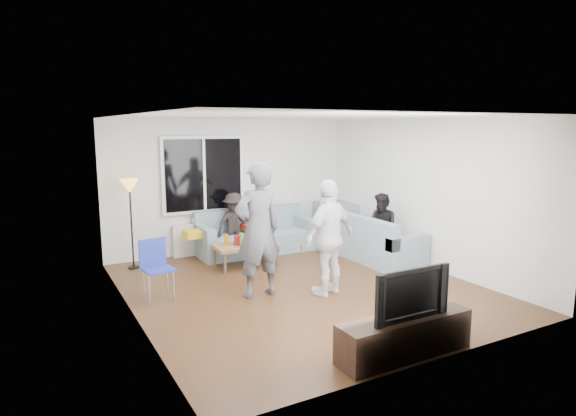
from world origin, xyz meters
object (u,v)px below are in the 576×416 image
sofa_right_section (374,237)px  tv_console (405,336)px  player_left (258,230)px  player_right (329,237)px  spectator_back (234,224)px  floor_lamp (131,224)px  sofa_back_section (256,231)px  side_chair (158,270)px  coffee_table (246,255)px  spectator_right (382,228)px  television (406,292)px

sofa_right_section → tv_console: sofa_right_section is taller
player_left → player_right: player_left is taller
spectator_back → tv_console: (-0.01, -4.80, -0.38)m
spectator_back → tv_console: spectator_back is taller
floor_lamp → tv_console: bearing=-68.6°
sofa_back_section → side_chair: bearing=-143.7°
sofa_back_section → tv_console: size_ratio=1.44×
sofa_back_section → tv_console: bearing=-95.5°
coffee_table → spectator_back: spectator_back is taller
tv_console → spectator_right: bearing=54.4°
sofa_right_section → player_left: size_ratio=1.02×
spectator_right → side_chair: bearing=-100.3°
sofa_back_section → floor_lamp: (-2.35, 0.06, 0.36)m
sofa_right_section → player_right: player_right is taller
sofa_back_section → spectator_right: (1.72, -1.73, 0.21)m
coffee_table → player_left: size_ratio=0.56×
floor_lamp → side_chair: bearing=-90.0°
sofa_right_section → tv_console: size_ratio=1.25×
sofa_right_section → spectator_back: spectator_back is taller
sofa_right_section → floor_lamp: 4.38m
sofa_back_section → spectator_right: 2.45m
sofa_right_section → spectator_back: 2.67m
floor_lamp → television: 5.19m
tv_console → television: (-0.00, 0.00, 0.50)m
player_right → spectator_right: bearing=-168.9°
coffee_table → tv_console: (0.11, -3.97, 0.02)m
side_chair → floor_lamp: size_ratio=0.55×
sofa_back_section → coffee_table: sofa_back_section is taller
coffee_table → side_chair: (-1.78, -0.93, 0.23)m
player_left → spectator_back: bearing=-105.8°
side_chair → television: (1.89, -3.04, 0.29)m
coffee_table → player_right: size_ratio=0.64×
sofa_back_section → player_right: player_right is taller
coffee_table → side_chair: size_ratio=1.28×
spectator_right → tv_console: bearing=-45.9°
coffee_table → spectator_back: size_ratio=0.91×
player_left → player_right: (0.95, -0.42, -0.13)m
sofa_right_section → coffee_table: (-2.29, 0.71, -0.22)m
floor_lamp → player_left: 2.70m
side_chair → floor_lamp: floor_lamp is taller
spectator_back → coffee_table: bearing=-110.0°
sofa_right_section → player_right: 2.20m
spectator_right → spectator_back: size_ratio=1.05×
sofa_back_section → sofa_right_section: (1.72, -1.51, 0.00)m
television → tv_console: bearing=0.0°
television → coffee_table: bearing=91.6°
spectator_back → spectator_right: bearing=-50.8°
coffee_table → tv_console: bearing=-88.4°
player_left → television: 2.56m
spectator_right → floor_lamp: bearing=-123.9°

